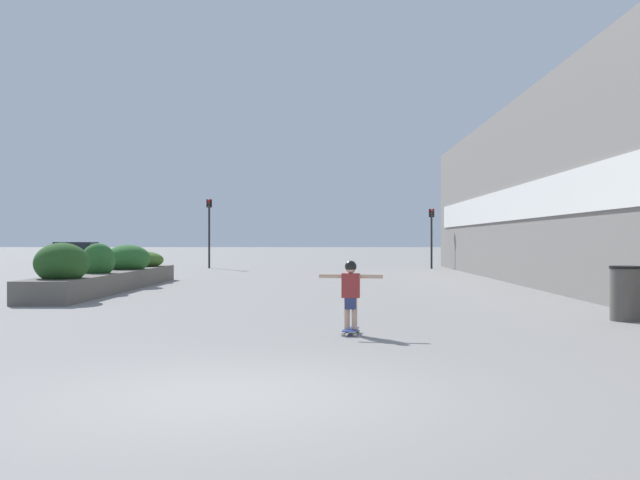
% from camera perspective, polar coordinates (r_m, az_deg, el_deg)
% --- Properties ---
extents(ground_plane, '(300.00, 300.00, 0.00)m').
position_cam_1_polar(ground_plane, '(7.37, -6.66, -12.25)').
color(ground_plane, gray).
extents(building_wall_right, '(0.67, 42.84, 6.56)m').
position_cam_1_polar(building_wall_right, '(22.21, 18.75, 4.41)').
color(building_wall_right, gray).
rests_on(building_wall_right, ground_plane).
extents(planter_box, '(1.55, 11.32, 1.50)m').
position_cam_1_polar(planter_box, '(23.28, -16.38, -2.49)').
color(planter_box, '#605B54').
rests_on(planter_box, ground_plane).
extents(skateboard, '(0.32, 0.64, 0.09)m').
position_cam_1_polar(skateboard, '(11.88, 2.48, -7.24)').
color(skateboard, navy).
rests_on(skateboard, ground_plane).
extents(skateboarder, '(1.05, 0.22, 1.13)m').
position_cam_1_polar(skateboarder, '(11.81, 2.48, -3.82)').
color(skateboarder, tan).
rests_on(skateboarder, skateboard).
extents(trash_bin, '(0.60, 0.60, 1.06)m').
position_cam_1_polar(trash_bin, '(15.02, 23.25, -3.94)').
color(trash_bin, '#514C47').
rests_on(trash_bin, ground_plane).
extents(car_leftmost, '(4.49, 2.04, 1.43)m').
position_cam_1_polar(car_leftmost, '(49.51, -18.80, -0.95)').
color(car_leftmost, black).
rests_on(car_leftmost, ground_plane).
extents(car_center_left, '(4.60, 1.91, 1.48)m').
position_cam_1_polar(car_center_left, '(49.73, 20.21, -0.91)').
color(car_center_left, '#BCBCC1').
rests_on(car_center_left, ground_plane).
extents(traffic_light_left, '(0.28, 0.30, 3.82)m').
position_cam_1_polar(traffic_light_left, '(39.90, -8.86, 1.45)').
color(traffic_light_left, black).
rests_on(traffic_light_left, ground_plane).
extents(traffic_light_right, '(0.28, 0.30, 3.27)m').
position_cam_1_polar(traffic_light_right, '(39.44, 8.92, 0.98)').
color(traffic_light_right, black).
rests_on(traffic_light_right, ground_plane).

